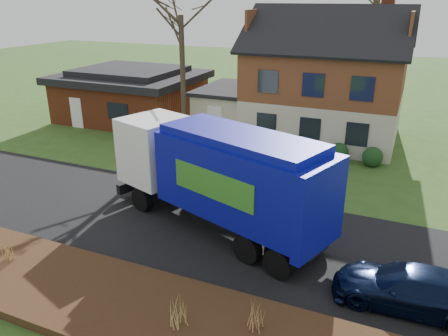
% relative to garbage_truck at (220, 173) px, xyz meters
% --- Properties ---
extents(ground, '(120.00, 120.00, 0.00)m').
position_rel_garbage_truck_xyz_m(ground, '(-0.85, -0.20, -2.37)').
color(ground, '#2C4E1A').
rests_on(ground, ground).
extents(road, '(80.00, 7.00, 0.02)m').
position_rel_garbage_truck_xyz_m(road, '(-0.85, -0.20, -2.36)').
color(road, black).
rests_on(road, ground).
extents(mulch_verge, '(80.00, 3.50, 0.30)m').
position_rel_garbage_truck_xyz_m(mulch_verge, '(-0.85, -5.50, -2.22)').
color(mulch_verge, '#321E10').
rests_on(mulch_verge, ground).
extents(main_house, '(12.95, 8.95, 9.26)m').
position_rel_garbage_truck_xyz_m(main_house, '(0.64, 13.71, 1.66)').
color(main_house, '#C0B79A').
rests_on(main_house, ground).
extents(ranch_house, '(9.80, 8.20, 3.70)m').
position_rel_garbage_truck_xyz_m(ranch_house, '(-12.85, 12.80, -0.56)').
color(ranch_house, '#974021').
rests_on(ranch_house, ground).
extents(garbage_truck, '(9.90, 5.55, 4.11)m').
position_rel_garbage_truck_xyz_m(garbage_truck, '(0.00, 0.00, 0.00)').
color(garbage_truck, black).
rests_on(garbage_truck, ground).
extents(silver_sedan, '(4.69, 2.38, 1.47)m').
position_rel_garbage_truck_xyz_m(silver_sedan, '(-3.59, 3.64, -1.63)').
color(silver_sedan, '#A9ADB1').
rests_on(silver_sedan, ground).
extents(navy_wagon, '(4.46, 1.88, 1.28)m').
position_rel_garbage_truck_xyz_m(navy_wagon, '(6.99, -2.05, -1.73)').
color(navy_wagon, black).
rests_on(navy_wagon, ground).
extents(grass_clump_west, '(0.34, 0.28, 0.90)m').
position_rel_garbage_truck_xyz_m(grass_clump_west, '(-5.43, -5.32, -1.62)').
color(grass_clump_west, tan).
rests_on(grass_clump_west, mulch_verge).
extents(grass_clump_mid, '(0.34, 0.28, 0.95)m').
position_rel_garbage_truck_xyz_m(grass_clump_mid, '(1.36, -5.71, -1.59)').
color(grass_clump_mid, tan).
rests_on(grass_clump_mid, mulch_verge).
extents(grass_clump_east, '(0.37, 0.31, 0.93)m').
position_rel_garbage_truck_xyz_m(grass_clump_east, '(3.25, -5.06, -1.60)').
color(grass_clump_east, '#AD814C').
rests_on(grass_clump_east, mulch_verge).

